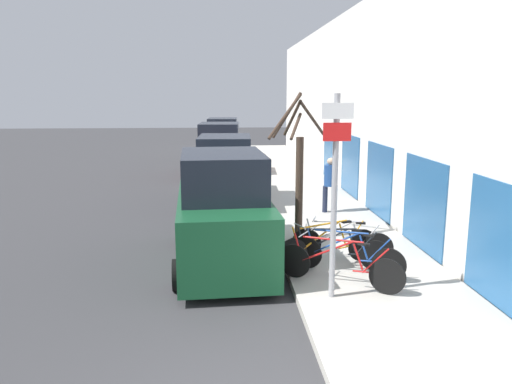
{
  "coord_description": "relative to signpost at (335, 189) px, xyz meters",
  "views": [
    {
      "loc": [
        -0.29,
        -4.07,
        3.59
      ],
      "look_at": [
        0.49,
        6.75,
        1.46
      ],
      "focal_mm": 35.0,
      "sensor_mm": 36.0,
      "label": 1
    }
  ],
  "objects": [
    {
      "name": "signpost",
      "position": [
        0.0,
        0.0,
        0.0
      ],
      "size": [
        0.52,
        0.12,
        3.46
      ],
      "color": "#939399",
      "rests_on": "sidewalk_curb"
    },
    {
      "name": "parked_car_3",
      "position": [
        -1.72,
        19.85,
        -1.01
      ],
      "size": [
        2.13,
        4.39,
        2.31
      ],
      "rotation": [
        0.0,
        0.0,
        -0.06
      ],
      "color": "gray",
      "rests_on": "ground"
    },
    {
      "name": "parked_car_2",
      "position": [
        -1.9,
        14.2,
        -0.99
      ],
      "size": [
        2.29,
        4.37,
        2.36
      ],
      "rotation": [
        0.0,
        0.0,
        -0.06
      ],
      "color": "maroon",
      "rests_on": "ground"
    },
    {
      "name": "street_tree",
      "position": [
        -0.05,
        3.56,
        -0.21
      ],
      "size": [
        1.58,
        1.53,
        3.5
      ],
      "color": "#3D2D23",
      "rests_on": "sidewalk_curb"
    },
    {
      "name": "bicycle_0",
      "position": [
        0.24,
        0.5,
        -1.51
      ],
      "size": [
        2.06,
        1.32,
        0.9
      ],
      "rotation": [
        0.0,
        0.0,
        1.01
      ],
      "color": "black",
      "rests_on": "sidewalk_curb"
    },
    {
      "name": "bicycle_2",
      "position": [
        0.4,
        1.39,
        -1.53
      ],
      "size": [
        2.11,
        0.62,
        0.86
      ],
      "rotation": [
        0.0,
        0.0,
        1.34
      ],
      "color": "black",
      "rests_on": "sidewalk_curb"
    },
    {
      "name": "ground_plane",
      "position": [
        -1.6,
        7.26,
        -2.05
      ],
      "size": [
        80.0,
        80.0,
        0.0
      ],
      "primitive_type": "plane",
      "color": "#333335"
    },
    {
      "name": "bicycle_3",
      "position": [
        0.27,
        1.55,
        -1.5
      ],
      "size": [
        2.21,
        0.85,
        0.94
      ],
      "rotation": [
        0.0,
        0.0,
        1.92
      ],
      "color": "black",
      "rests_on": "sidewalk_curb"
    },
    {
      "name": "sidewalk_curb",
      "position": [
        1.0,
        10.06,
        -1.97
      ],
      "size": [
        3.2,
        32.0,
        0.15
      ],
      "color": "#ADA89E",
      "rests_on": "ground"
    },
    {
      "name": "pedestrian_near",
      "position": [
        1.33,
        6.25,
        -0.96
      ],
      "size": [
        0.43,
        0.36,
        1.62
      ],
      "rotation": [
        0.0,
        0.0,
        -0.0
      ],
      "color": "#1E2338",
      "rests_on": "sidewalk_curb"
    },
    {
      "name": "building_facade",
      "position": [
        2.75,
        9.99,
        1.17
      ],
      "size": [
        0.23,
        32.0,
        6.5
      ],
      "color": "silver",
      "rests_on": "ground"
    },
    {
      "name": "parked_car_0",
      "position": [
        -1.85,
        2.27,
        -0.95
      ],
      "size": [
        2.24,
        4.66,
        2.43
      ],
      "rotation": [
        0.0,
        0.0,
        0.05
      ],
      "color": "#144728",
      "rests_on": "ground"
    },
    {
      "name": "bicycle_4",
      "position": [
        0.65,
        1.93,
        -1.53
      ],
      "size": [
        2.03,
        0.73,
        0.87
      ],
      "rotation": [
        0.0,
        0.0,
        1.26
      ],
      "color": "black",
      "rests_on": "sidewalk_curb"
    },
    {
      "name": "parked_car_1",
      "position": [
        -1.73,
        8.23,
        -1.02
      ],
      "size": [
        2.19,
        4.62,
        2.28
      ],
      "rotation": [
        0.0,
        0.0,
        -0.04
      ],
      "color": "#51565B",
      "rests_on": "ground"
    },
    {
      "name": "bicycle_1",
      "position": [
        0.52,
        1.05,
        -1.52
      ],
      "size": [
        1.98,
        1.18,
        0.89
      ],
      "rotation": [
        0.0,
        0.0,
        1.04
      ],
      "color": "black",
      "rests_on": "sidewalk_curb"
    }
  ]
}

